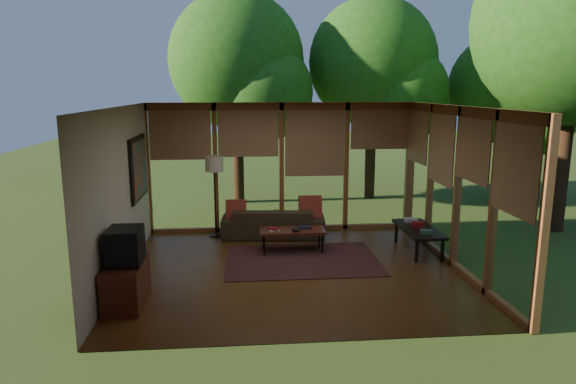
{
  "coord_description": "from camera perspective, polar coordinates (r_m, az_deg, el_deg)",
  "views": [
    {
      "loc": [
        -0.82,
        -8.1,
        2.98
      ],
      "look_at": [
        -0.03,
        0.7,
        1.19
      ],
      "focal_mm": 32.0,
      "sensor_mm": 36.0,
      "label": 1
    }
  ],
  "objects": [
    {
      "name": "rug",
      "position": [
        9.14,
        1.56,
        -7.55
      ],
      "size": [
        2.67,
        1.89,
        0.01
      ],
      "primitive_type": "cube",
      "color": "maroon",
      "rests_on": "floor"
    },
    {
      "name": "wall_front",
      "position": [
        5.89,
        3.07,
        -4.62
      ],
      "size": [
        5.5,
        0.04,
        2.7
      ],
      "primitive_type": "cube",
      "color": "silver",
      "rests_on": "ground"
    },
    {
      "name": "coffee_table",
      "position": [
        9.48,
        0.5,
        -4.4
      ],
      "size": [
        1.2,
        0.5,
        0.43
      ],
      "color": "#5A2618",
      "rests_on": "floor"
    },
    {
      "name": "wall_painting",
      "position": [
        9.79,
        -16.25,
        2.6
      ],
      "size": [
        0.06,
        1.35,
        1.15
      ],
      "color": "black",
      "rests_on": "wall_left"
    },
    {
      "name": "console_book_c",
      "position": [
        10.18,
        13.48,
        -3.04
      ],
      "size": [
        0.26,
        0.2,
        0.07
      ],
      "primitive_type": "cube",
      "rotation": [
        0.0,
        0.0,
        -0.1
      ],
      "color": "beige",
      "rests_on": "side_console"
    },
    {
      "name": "ct_book_upper",
      "position": [
        9.38,
        -1.61,
        -4.07
      ],
      "size": [
        0.22,
        0.2,
        0.03
      ],
      "primitive_type": "cube",
      "rotation": [
        0.0,
        0.0,
        -0.44
      ],
      "color": "maroon",
      "rests_on": "coffee_table"
    },
    {
      "name": "ct_book_side",
      "position": [
        9.57,
        1.94,
        -3.95
      ],
      "size": [
        0.21,
        0.16,
        0.03
      ],
      "primitive_type": "cube",
      "rotation": [
        0.0,
        0.0,
        0.02
      ],
      "color": "black",
      "rests_on": "coffee_table"
    },
    {
      "name": "wall_left",
      "position": [
        8.49,
        -18.19,
        -0.2
      ],
      "size": [
        0.04,
        5.0,
        2.7
      ],
      "primitive_type": "cube",
      "color": "silver",
      "rests_on": "ground"
    },
    {
      "name": "sofa",
      "position": [
        10.47,
        -1.65,
        -3.38
      ],
      "size": [
        2.13,
        0.98,
        0.6
      ],
      "primitive_type": "imported",
      "rotation": [
        0.0,
        0.0,
        3.06
      ],
      "color": "#3E301F",
      "rests_on": "floor"
    },
    {
      "name": "tree_ne",
      "position": [
        14.31,
        9.38,
        13.99
      ],
      "size": [
        3.43,
        3.43,
        5.38
      ],
      "color": "#332012",
      "rests_on": "ground"
    },
    {
      "name": "floor",
      "position": [
        8.67,
        0.6,
        -8.65
      ],
      "size": [
        5.5,
        5.5,
        0.0
      ],
      "primitive_type": "plane",
      "color": "brown",
      "rests_on": "ground"
    },
    {
      "name": "pillow_left",
      "position": [
        10.33,
        -5.79,
        -2.01
      ],
      "size": [
        0.41,
        0.22,
        0.43
      ],
      "primitive_type": "cube",
      "rotation": [
        -0.21,
        0.0,
        0.0
      ],
      "color": "maroon",
      "rests_on": "sofa"
    },
    {
      "name": "side_console",
      "position": [
        9.79,
        14.29,
        -4.13
      ],
      "size": [
        0.6,
        1.4,
        0.46
      ],
      "color": "black",
      "rests_on": "floor"
    },
    {
      "name": "floor_lamp",
      "position": [
        10.38,
        -8.19,
        2.61
      ],
      "size": [
        0.36,
        0.36,
        1.65
      ],
      "color": "black",
      "rests_on": "floor"
    },
    {
      "name": "media_cabinet",
      "position": [
        7.62,
        -17.55,
        -9.69
      ],
      "size": [
        0.5,
        1.0,
        0.6
      ],
      "primitive_type": "cube",
      "color": "#5A2618",
      "rests_on": "floor"
    },
    {
      "name": "tree_far",
      "position": [
        15.33,
        23.06,
        10.39
      ],
      "size": [
        3.11,
        3.11,
        4.5
      ],
      "color": "#332012",
      "rests_on": "ground"
    },
    {
      "name": "ct_bowl",
      "position": [
        9.37,
        0.86,
        -4.15
      ],
      "size": [
        0.16,
        0.16,
        0.07
      ],
      "primitive_type": "ellipsoid",
      "color": "black",
      "rests_on": "coffee_table"
    },
    {
      "name": "ct_book_lower",
      "position": [
        9.39,
        -1.6,
        -4.25
      ],
      "size": [
        0.21,
        0.17,
        0.03
      ],
      "primitive_type": "cube",
      "rotation": [
        0.0,
        0.0,
        0.18
      ],
      "color": "beige",
      "rests_on": "coffee_table"
    },
    {
      "name": "console_book_b",
      "position": [
        9.81,
        14.22,
        -3.52
      ],
      "size": [
        0.24,
        0.19,
        0.1
      ],
      "primitive_type": "cube",
      "rotation": [
        0.0,
        0.0,
        -0.16
      ],
      "color": "maroon",
      "rests_on": "side_console"
    },
    {
      "name": "pillow_right",
      "position": [
        10.42,
        2.48,
        -1.7
      ],
      "size": [
        0.46,
        0.25,
        0.49
      ],
      "primitive_type": "cube",
      "rotation": [
        -0.21,
        0.0,
        0.0
      ],
      "color": "maroon",
      "rests_on": "sofa"
    },
    {
      "name": "tree_nw",
      "position": [
        13.57,
        -5.74,
        14.3
      ],
      "size": [
        3.47,
        3.47,
        5.42
      ],
      "color": "#332012",
      "rests_on": "ground"
    },
    {
      "name": "window_wall_right",
      "position": [
        9.0,
        18.31,
        0.43
      ],
      "size": [
        0.12,
        5.0,
        2.7
      ],
      "primitive_type": "cube",
      "color": "#965A2E",
      "rests_on": "ground"
    },
    {
      "name": "console_book_a",
      "position": [
        9.41,
        15.12,
        -4.3
      ],
      "size": [
        0.22,
        0.18,
        0.07
      ],
      "primitive_type": "cube",
      "rotation": [
        0.0,
        0.0,
        -0.21
      ],
      "color": "#376053",
      "rests_on": "side_console"
    },
    {
      "name": "television",
      "position": [
        7.44,
        -17.65,
        -5.73
      ],
      "size": [
        0.45,
        0.55,
        0.5
      ],
      "primitive_type": "cube",
      "color": "black",
      "rests_on": "media_cabinet"
    },
    {
      "name": "ceiling",
      "position": [
        8.15,
        0.64,
        9.48
      ],
      "size": [
        5.5,
        5.5,
        0.0
      ],
      "primitive_type": "plane",
      "rotation": [
        3.14,
        0.0,
        0.0
      ],
      "color": "silver",
      "rests_on": "ground"
    },
    {
      "name": "window_wall_back",
      "position": [
        10.76,
        -0.71,
        2.73
      ],
      "size": [
        5.5,
        0.12,
        2.7
      ],
      "primitive_type": "cube",
      "color": "#965A2E",
      "rests_on": "ground"
    },
    {
      "name": "exterior_lawn",
      "position": [
        18.6,
        23.25,
        1.26
      ],
      "size": [
        40.0,
        40.0,
        0.0
      ],
      "primitive_type": "plane",
      "color": "#395720",
      "rests_on": "ground"
    }
  ]
}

